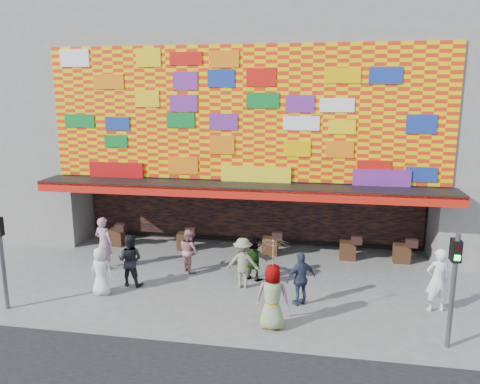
# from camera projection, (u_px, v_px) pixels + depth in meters

# --- Properties ---
(ground) EXTENTS (90.00, 90.00, 0.00)m
(ground) POSITION_uv_depth(u_px,v_px,m) (221.00, 302.00, 14.37)
(ground) COLOR slate
(ground) RESTS_ON ground
(shop_building) EXTENTS (15.20, 9.40, 10.00)m
(shop_building) POSITION_uv_depth(u_px,v_px,m) (259.00, 117.00, 21.14)
(shop_building) COLOR gray
(shop_building) RESTS_ON ground
(signal_left) EXTENTS (0.22, 0.20, 3.00)m
(signal_left) POSITION_uv_depth(u_px,v_px,m) (1.00, 249.00, 13.58)
(signal_left) COLOR #59595B
(signal_left) RESTS_ON ground
(signal_right) EXTENTS (0.22, 0.20, 3.00)m
(signal_right) POSITION_uv_depth(u_px,v_px,m) (454.00, 278.00, 11.48)
(signal_right) COLOR #59595B
(signal_right) RESTS_ON ground
(ped_a) EXTENTS (0.78, 0.52, 1.57)m
(ped_a) POSITION_uv_depth(u_px,v_px,m) (101.00, 271.00, 14.80)
(ped_a) COLOR silver
(ped_a) RESTS_ON ground
(ped_b) EXTENTS (0.80, 0.61, 1.95)m
(ped_b) POSITION_uv_depth(u_px,v_px,m) (104.00, 243.00, 16.92)
(ped_b) COLOR #BC7A94
(ped_b) RESTS_ON ground
(ped_c) EXTENTS (0.87, 0.69, 1.75)m
(ped_c) POSITION_uv_depth(u_px,v_px,m) (130.00, 260.00, 15.49)
(ped_c) COLOR black
(ped_c) RESTS_ON ground
(ped_d) EXTENTS (1.15, 0.73, 1.69)m
(ped_d) POSITION_uv_depth(u_px,v_px,m) (243.00, 263.00, 15.34)
(ped_d) COLOR gray
(ped_d) RESTS_ON ground
(ped_e) EXTENTS (1.04, 0.88, 1.67)m
(ped_e) POSITION_uv_depth(u_px,v_px,m) (301.00, 279.00, 14.07)
(ped_e) COLOR #303855
(ped_e) RESTS_ON ground
(ped_f) EXTENTS (1.49, 0.97, 1.53)m
(ped_f) POSITION_uv_depth(u_px,v_px,m) (254.00, 258.00, 15.97)
(ped_f) COLOR gray
(ped_f) RESTS_ON ground
(ped_g) EXTENTS (0.90, 0.59, 1.83)m
(ped_g) POSITION_uv_depth(u_px,v_px,m) (272.00, 297.00, 12.63)
(ped_g) COLOR gray
(ped_g) RESTS_ON ground
(ped_h) EXTENTS (0.79, 0.61, 1.92)m
(ped_h) POSITION_uv_depth(u_px,v_px,m) (438.00, 280.00, 13.64)
(ped_h) COLOR white
(ped_h) RESTS_ON ground
(ped_i) EXTENTS (0.95, 0.95, 1.55)m
(ped_i) POSITION_uv_depth(u_px,v_px,m) (189.00, 250.00, 16.74)
(ped_i) COLOR tan
(ped_i) RESTS_ON ground
(parasol) EXTENTS (1.13, 1.14, 1.80)m
(parasol) POSITION_uv_depth(u_px,v_px,m) (273.00, 254.00, 12.38)
(parasol) COLOR beige
(parasol) RESTS_ON ground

